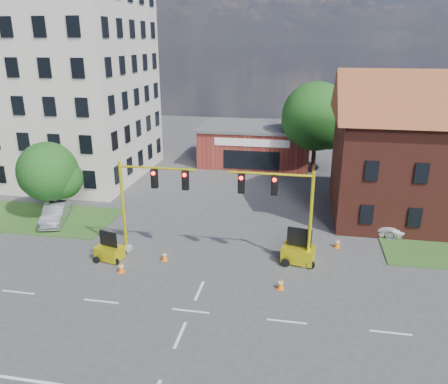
{
  "coord_description": "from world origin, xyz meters",
  "views": [
    {
      "loc": [
        5.23,
        -18.86,
        13.4
      ],
      "look_at": [
        -0.05,
        10.0,
        3.17
      ],
      "focal_mm": 35.0,
      "sensor_mm": 36.0,
      "label": 1
    }
  ],
  "objects_px": {
    "signal_mast_east": "(284,206)",
    "pickup_white": "(372,223)",
    "signal_mast_west": "(146,197)",
    "trailer_east": "(298,252)",
    "trailer_west": "(110,251)"
  },
  "relations": [
    {
      "from": "signal_mast_east",
      "to": "trailer_east",
      "type": "xyz_separation_m",
      "value": [
        1.05,
        0.37,
        -3.21
      ]
    },
    {
      "from": "signal_mast_west",
      "to": "pickup_white",
      "type": "height_order",
      "value": "signal_mast_west"
    },
    {
      "from": "signal_mast_east",
      "to": "trailer_west",
      "type": "xyz_separation_m",
      "value": [
        -10.89,
        -1.43,
        -3.33
      ]
    },
    {
      "from": "signal_mast_east",
      "to": "pickup_white",
      "type": "xyz_separation_m",
      "value": [
        6.28,
        6.17,
        -3.24
      ]
    },
    {
      "from": "signal_mast_west",
      "to": "trailer_east",
      "type": "height_order",
      "value": "signal_mast_west"
    },
    {
      "from": "signal_mast_east",
      "to": "trailer_east",
      "type": "height_order",
      "value": "signal_mast_east"
    },
    {
      "from": "trailer_west",
      "to": "pickup_white",
      "type": "relative_size",
      "value": 0.39
    },
    {
      "from": "signal_mast_east",
      "to": "signal_mast_west",
      "type": "bearing_deg",
      "value": 180.0
    },
    {
      "from": "trailer_west",
      "to": "signal_mast_west",
      "type": "bearing_deg",
      "value": 48.76
    },
    {
      "from": "signal_mast_west",
      "to": "pickup_white",
      "type": "distance_m",
      "value": 16.53
    },
    {
      "from": "signal_mast_west",
      "to": "signal_mast_east",
      "type": "xyz_separation_m",
      "value": [
        8.71,
        0.0,
        0.0
      ]
    },
    {
      "from": "signal_mast_west",
      "to": "trailer_west",
      "type": "bearing_deg",
      "value": -146.6
    },
    {
      "from": "signal_mast_west",
      "to": "signal_mast_east",
      "type": "bearing_deg",
      "value": 0.0
    },
    {
      "from": "signal_mast_west",
      "to": "trailer_east",
      "type": "xyz_separation_m",
      "value": [
        9.76,
        0.37,
        -3.21
      ]
    },
    {
      "from": "pickup_white",
      "to": "signal_mast_west",
      "type": "bearing_deg",
      "value": 125.52
    }
  ]
}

